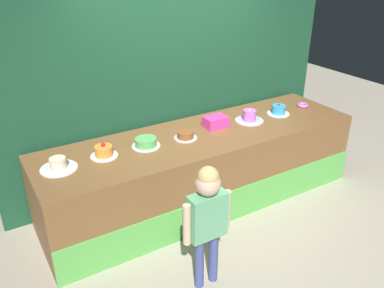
# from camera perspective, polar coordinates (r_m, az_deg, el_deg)

# --- Properties ---
(ground_plane) EXTENTS (12.00, 12.00, 0.00)m
(ground_plane) POSITION_cam_1_polar(r_m,az_deg,el_deg) (4.59, 5.01, -10.93)
(ground_plane) COLOR #ADA38E
(stage_platform) EXTENTS (3.77, 1.06, 0.88)m
(stage_platform) POSITION_cam_1_polar(r_m,az_deg,el_deg) (4.71, 1.55, -3.47)
(stage_platform) COLOR brown
(stage_platform) RESTS_ON ground_plane
(curtain_backdrop) EXTENTS (4.34, 0.08, 3.13)m
(curtain_backdrop) POSITION_cam_1_polar(r_m,az_deg,el_deg) (4.79, -2.40, 11.61)
(curtain_backdrop) COLOR #19472D
(curtain_backdrop) RESTS_ON ground_plane
(child_figure) EXTENTS (0.47, 0.21, 1.21)m
(child_figure) POSITION_cam_1_polar(r_m,az_deg,el_deg) (3.38, 2.21, -9.67)
(child_figure) COLOR #3F4C8C
(child_figure) RESTS_ON ground_plane
(pink_box) EXTENTS (0.27, 0.20, 0.13)m
(pink_box) POSITION_cam_1_polar(r_m,az_deg,el_deg) (4.67, 3.39, 3.15)
(pink_box) COLOR #F7399C
(pink_box) RESTS_ON stage_platform
(donut) EXTENTS (0.15, 0.15, 0.04)m
(donut) POSITION_cam_1_polar(r_m,az_deg,el_deg) (5.51, 15.56, 5.36)
(donut) COLOR #CC66D8
(donut) RESTS_ON stage_platform
(cake_far_left) EXTENTS (0.35, 0.35, 0.11)m
(cake_far_left) POSITION_cam_1_polar(r_m,az_deg,el_deg) (3.98, -18.56, -2.84)
(cake_far_left) COLOR white
(cake_far_left) RESTS_ON stage_platform
(cake_left) EXTENTS (0.28, 0.28, 0.15)m
(cake_left) POSITION_cam_1_polar(r_m,az_deg,el_deg) (4.09, -12.49, -1.08)
(cake_left) COLOR white
(cake_left) RESTS_ON stage_platform
(cake_center_left) EXTENTS (0.30, 0.30, 0.09)m
(cake_center_left) POSITION_cam_1_polar(r_m,az_deg,el_deg) (4.23, -6.60, 0.19)
(cake_center_left) COLOR silver
(cake_center_left) RESTS_ON stage_platform
(cake_center_right) EXTENTS (0.26, 0.26, 0.08)m
(cake_center_right) POSITION_cam_1_polar(r_m,az_deg,el_deg) (4.39, -0.94, 1.25)
(cake_center_right) COLOR silver
(cake_center_right) RESTS_ON stage_platform
(cake_right) EXTENTS (0.35, 0.35, 0.17)m
(cake_right) POSITION_cam_1_polar(r_m,az_deg,el_deg) (4.89, 8.21, 3.89)
(cake_right) COLOR silver
(cake_right) RESTS_ON stage_platform
(cake_far_right) EXTENTS (0.28, 0.28, 0.14)m
(cake_far_right) POSITION_cam_1_polar(r_m,az_deg,el_deg) (5.17, 12.25, 4.74)
(cake_far_right) COLOR white
(cake_far_right) RESTS_ON stage_platform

